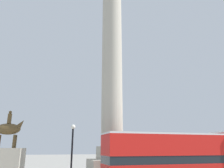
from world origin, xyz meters
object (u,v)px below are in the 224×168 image
object	(u,v)px
monument_column	(112,87)
street_lamp	(72,157)
equestrian_statue	(4,162)
bus_a	(174,160)

from	to	relation	value
monument_column	street_lamp	size ratio (longest dim) A/B	5.00
equestrian_statue	street_lamp	xyz separation A→B (m)	(5.56, -4.13, 0.55)
equestrian_statue	bus_a	bearing A→B (deg)	-22.23
monument_column	bus_a	bearing A→B (deg)	-51.40
monument_column	bus_a	xyz separation A→B (m)	(3.53, -4.43, -6.53)
bus_a	equestrian_statue	distance (m)	14.50
bus_a	street_lamp	xyz separation A→B (m)	(-7.21, 2.74, 0.18)
equestrian_statue	street_lamp	distance (m)	6.94
bus_a	monument_column	bearing A→B (deg)	127.14
monument_column	equestrian_statue	xyz separation A→B (m)	(-9.23, 2.44, -6.90)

